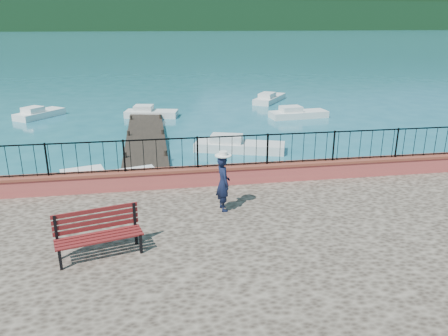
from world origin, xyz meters
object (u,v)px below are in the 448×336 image
object	(u,v)px
boat_1	(240,143)
boat_5	(270,97)
person	(223,183)
boat_2	(299,112)
boat_4	(151,111)
boat_3	(39,111)
park_bench	(100,243)
boat_0	(101,177)

from	to	relation	value
boat_1	boat_5	xyz separation A→B (m)	(5.10, 13.15, 0.00)
person	boat_5	distance (m)	23.86
person	boat_2	size ratio (longest dim) A/B	0.40
person	boat_1	xyz separation A→B (m)	(2.39, 9.45, -1.57)
boat_5	boat_1	bearing A→B (deg)	-166.50
boat_2	boat_4	bearing A→B (deg)	163.57
boat_1	person	bearing A→B (deg)	-85.61
boat_1	boat_2	world-z (taller)	same
boat_1	boat_2	bearing A→B (deg)	71.02
boat_2	boat_1	bearing A→B (deg)	-133.33
boat_3	boat_5	world-z (taller)	same
boat_1	boat_3	world-z (taller)	same
park_bench	person	bearing A→B (deg)	18.28
boat_0	boat_5	distance (m)	20.51
boat_0	park_bench	bearing A→B (deg)	-99.81
person	boat_0	distance (m)	6.87
boat_2	boat_5	size ratio (longest dim) A/B	0.91
boat_0	boat_5	bearing A→B (deg)	40.80
person	boat_2	bearing A→B (deg)	-32.99
boat_2	boat_3	size ratio (longest dim) A/B	1.16
boat_0	boat_1	xyz separation A→B (m)	(6.22, 3.96, 0.00)
boat_3	boat_5	distance (m)	16.90
boat_1	boat_4	world-z (taller)	same
boat_3	boat_4	size ratio (longest dim) A/B	0.96
park_bench	boat_1	bearing A→B (deg)	50.04
person	boat_1	bearing A→B (deg)	-21.87
person	boat_1	distance (m)	9.87
boat_3	boat_5	xyz separation A→B (m)	(16.59, 3.24, 0.00)
boat_1	boat_5	distance (m)	14.10
boat_1	boat_4	xyz separation A→B (m)	(-4.19, 8.83, 0.00)
boat_0	boat_1	bearing A→B (deg)	16.76
park_bench	boat_1	xyz separation A→B (m)	(5.45, 11.41, -1.11)
person	boat_5	world-z (taller)	person
boat_3	boat_4	world-z (taller)	same
boat_0	boat_4	bearing A→B (deg)	65.27
person	boat_1	world-z (taller)	person
boat_2	boat_5	world-z (taller)	same
park_bench	boat_3	bearing A→B (deg)	91.39
person	boat_4	world-z (taller)	person
boat_2	boat_3	world-z (taller)	same
boat_1	boat_0	bearing A→B (deg)	-128.92
park_bench	boat_1	distance (m)	12.69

